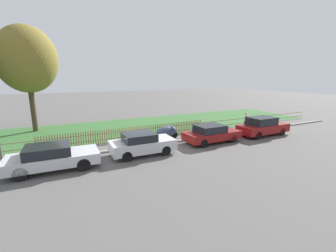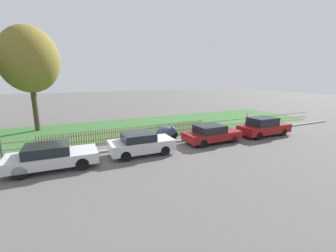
# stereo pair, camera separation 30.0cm
# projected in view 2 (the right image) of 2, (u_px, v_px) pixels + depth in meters

# --- Properties ---
(ground_plane) EXTENTS (120.00, 120.00, 0.00)m
(ground_plane) POSITION_uv_depth(u_px,v_px,m) (141.00, 148.00, 14.92)
(ground_plane) COLOR #565451
(kerb_stone) EXTENTS (40.43, 0.20, 0.12)m
(kerb_stone) POSITION_uv_depth(u_px,v_px,m) (141.00, 146.00, 14.99)
(kerb_stone) COLOR gray
(kerb_stone) RESTS_ON ground
(grass_strip) EXTENTS (40.43, 8.36, 0.01)m
(grass_strip) POSITION_uv_depth(u_px,v_px,m) (119.00, 128.00, 20.51)
(grass_strip) COLOR #33602D
(grass_strip) RESTS_ON ground
(park_fence) EXTENTS (40.43, 0.05, 0.99)m
(park_fence) POSITION_uv_depth(u_px,v_px,m) (132.00, 133.00, 16.72)
(park_fence) COLOR olive
(park_fence) RESTS_ON ground
(parked_car_silver_hatchback) EXTENTS (4.38, 2.00, 1.29)m
(parked_car_silver_hatchback) POSITION_uv_depth(u_px,v_px,m) (51.00, 156.00, 11.38)
(parked_car_silver_hatchback) COLOR #BCBCC1
(parked_car_silver_hatchback) RESTS_ON ground
(parked_car_black_saloon) EXTENTS (3.86, 1.81, 1.33)m
(parked_car_black_saloon) POSITION_uv_depth(u_px,v_px,m) (141.00, 143.00, 13.50)
(parked_car_black_saloon) COLOR #BCBCC1
(parked_car_black_saloon) RESTS_ON ground
(parked_car_navy_estate) EXTENTS (4.12, 1.77, 1.28)m
(parked_car_navy_estate) POSITION_uv_depth(u_px,v_px,m) (211.00, 134.00, 15.94)
(parked_car_navy_estate) COLOR maroon
(parked_car_navy_estate) RESTS_ON ground
(parked_car_red_compact) EXTENTS (4.34, 1.69, 1.49)m
(parked_car_red_compact) POSITION_uv_depth(u_px,v_px,m) (264.00, 127.00, 17.80)
(parked_car_red_compact) COLOR maroon
(parked_car_red_compact) RESTS_ON ground
(covered_motorcycle) EXTENTS (1.87, 0.92, 1.04)m
(covered_motorcycle) POSITION_uv_depth(u_px,v_px,m) (167.00, 131.00, 16.63)
(covered_motorcycle) COLOR black
(covered_motorcycle) RESTS_ON ground
(tree_behind_motorcycle) EXTENTS (4.68, 4.68, 8.68)m
(tree_behind_motorcycle) POSITION_uv_depth(u_px,v_px,m) (29.00, 60.00, 18.41)
(tree_behind_motorcycle) COLOR #473828
(tree_behind_motorcycle) RESTS_ON ground
(pedestrian_by_lamp) EXTENTS (0.32, 0.36, 1.55)m
(pedestrian_by_lamp) POSITION_uv_depth(u_px,v_px,m) (247.00, 120.00, 19.60)
(pedestrian_by_lamp) COLOR black
(pedestrian_by_lamp) RESTS_ON ground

